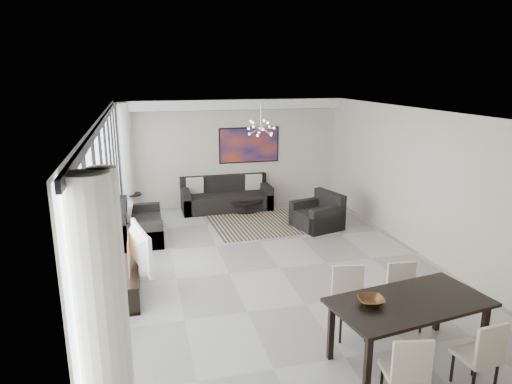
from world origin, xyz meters
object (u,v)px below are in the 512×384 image
object	(u,v)px
coffee_table	(245,204)
television	(134,249)
tv_console	(127,283)
dining_table	(410,307)
sofa_main	(226,198)

from	to	relation	value
coffee_table	television	distance (m)	4.99
tv_console	dining_table	distance (m)	4.44
television	dining_table	size ratio (longest dim) A/B	0.56
sofa_main	dining_table	bearing A→B (deg)	-82.23
dining_table	television	bearing A→B (deg)	140.59
coffee_table	sofa_main	world-z (taller)	sofa_main
sofa_main	dining_table	world-z (taller)	sofa_main
tv_console	dining_table	bearing A→B (deg)	-37.56
sofa_main	television	bearing A→B (deg)	-118.01
coffee_table	tv_console	world-z (taller)	tv_console
coffee_table	sofa_main	distance (m)	0.56
tv_console	dining_table	world-z (taller)	dining_table
coffee_table	dining_table	world-z (taller)	dining_table
sofa_main	tv_console	xyz separation A→B (m)	(-2.52, -4.49, -0.07)
coffee_table	sofa_main	xyz separation A→B (m)	(-0.44, 0.34, 0.11)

